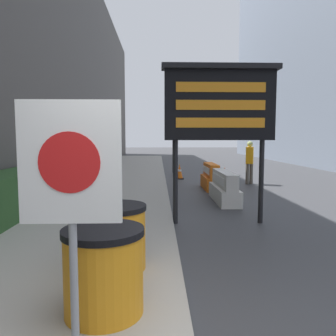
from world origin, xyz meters
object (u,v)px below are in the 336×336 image
(barrel_drum_foreground, at_px, (104,270))
(traffic_cone_near, at_px, (179,172))
(pedestrian_worker, at_px, (250,159))
(jersey_barrier_orange_near, at_px, (211,178))
(warning_sign, at_px, (71,179))
(jersey_barrier_white, at_px, (224,188))
(traffic_cone_mid, at_px, (225,179))
(message_board, at_px, (220,105))
(barrel_drum_middle, at_px, (116,237))
(traffic_light_near_curb, at_px, (174,109))

(barrel_drum_foreground, xyz_separation_m, traffic_cone_near, (1.41, 10.97, -0.22))
(barrel_drum_foreground, height_order, pedestrian_worker, pedestrian_worker)
(jersey_barrier_orange_near, distance_m, pedestrian_worker, 2.07)
(warning_sign, xyz_separation_m, jersey_barrier_white, (2.43, 6.49, -1.08))
(traffic_cone_mid, relative_size, pedestrian_worker, 0.47)
(jersey_barrier_orange_near, bearing_deg, barrel_drum_foreground, -105.74)
(warning_sign, relative_size, traffic_cone_near, 2.92)
(jersey_barrier_white, relative_size, traffic_cone_mid, 2.66)
(message_board, relative_size, jersey_barrier_orange_near, 1.96)
(barrel_drum_middle, xyz_separation_m, message_board, (1.74, 2.60, 1.86))
(traffic_cone_near, bearing_deg, pedestrian_worker, -33.42)
(warning_sign, bearing_deg, jersey_barrier_orange_near, 74.49)
(warning_sign, height_order, jersey_barrier_white, warning_sign)
(barrel_drum_foreground, bearing_deg, jersey_barrier_orange_near, 74.26)
(warning_sign, relative_size, traffic_light_near_curb, 0.42)
(message_board, height_order, traffic_light_near_curb, traffic_light_near_curb)
(barrel_drum_foreground, height_order, barrel_drum_middle, same)
(jersey_barrier_white, bearing_deg, pedestrian_worker, 64.13)
(warning_sign, bearing_deg, barrel_drum_foreground, 77.76)
(barrel_drum_middle, relative_size, message_board, 0.25)
(barrel_drum_foreground, relative_size, traffic_cone_near, 1.24)
(jersey_barrier_orange_near, height_order, traffic_cone_mid, jersey_barrier_orange_near)
(traffic_cone_near, height_order, pedestrian_worker, pedestrian_worker)
(warning_sign, relative_size, jersey_barrier_orange_near, 1.15)
(barrel_drum_foreground, distance_m, jersey_barrier_white, 6.36)
(traffic_cone_mid, bearing_deg, message_board, -103.13)
(message_board, bearing_deg, barrel_drum_middle, -123.78)
(traffic_cone_near, distance_m, traffic_cone_mid, 3.21)
(message_board, xyz_separation_m, jersey_barrier_white, (0.58, 2.29, -2.02))
(barrel_drum_foreground, xyz_separation_m, traffic_cone_mid, (2.75, 8.06, -0.16))
(traffic_cone_mid, distance_m, traffic_light_near_curb, 6.24)
(message_board, distance_m, traffic_cone_mid, 4.97)
(barrel_drum_middle, bearing_deg, traffic_cone_mid, 68.46)
(jersey_barrier_white, height_order, traffic_light_near_curb, traffic_light_near_curb)
(warning_sign, distance_m, message_board, 4.69)
(warning_sign, bearing_deg, traffic_cone_near, 82.45)
(traffic_cone_near, relative_size, pedestrian_worker, 0.39)
(warning_sign, bearing_deg, jersey_barrier_white, 69.49)
(barrel_drum_foreground, xyz_separation_m, jersey_barrier_orange_near, (2.30, 8.18, -0.15))
(message_board, bearing_deg, jersey_barrier_white, 75.67)
(jersey_barrier_orange_near, distance_m, traffic_cone_near, 2.94)
(message_board, xyz_separation_m, pedestrian_worker, (2.22, 5.67, -1.43))
(barrel_drum_foreground, distance_m, traffic_cone_near, 11.07)
(pedestrian_worker, bearing_deg, traffic_cone_mid, -24.25)
(jersey_barrier_white, xyz_separation_m, traffic_cone_mid, (0.45, 2.14, 0.01))
(traffic_cone_mid, bearing_deg, jersey_barrier_white, -101.84)
(message_board, distance_m, jersey_barrier_white, 3.11)
(traffic_cone_mid, bearing_deg, traffic_light_near_curb, 105.42)
(barrel_drum_foreground, height_order, traffic_cone_mid, barrel_drum_foreground)
(barrel_drum_middle, xyz_separation_m, traffic_cone_mid, (2.77, 7.02, -0.16))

